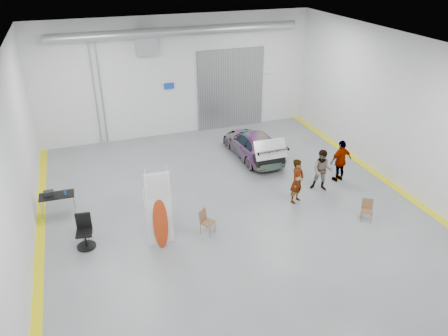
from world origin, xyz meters
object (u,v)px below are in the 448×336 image
object	(u,v)px
surfboard_display	(160,216)
work_table	(55,195)
person_c	(341,161)
office_chair	(84,233)
folding_chair_far	(366,214)
shop_stool	(87,230)
sedan_car	(253,144)
folding_chair_near	(208,226)
person_a	(297,181)
person_b	(322,170)

from	to	relation	value
surfboard_display	work_table	distance (m)	4.60
person_c	office_chair	bearing A→B (deg)	-1.77
surfboard_display	folding_chair_far	bearing A→B (deg)	-5.87
shop_stool	office_chair	size ratio (longest dim) A/B	0.67
sedan_car	person_c	bearing A→B (deg)	124.18
folding_chair_near	folding_chair_far	size ratio (longest dim) A/B	1.08
person_a	folding_chair_far	size ratio (longest dim) A/B	2.20
folding_chair_far	work_table	xyz separation A→B (m)	(-10.50, 4.19, 0.52)
person_c	work_table	world-z (taller)	person_c
sedan_car	surfboard_display	xyz separation A→B (m)	(-5.49, -5.38, 0.57)
person_b	folding_chair_far	bearing A→B (deg)	-48.86
surfboard_display	folding_chair_far	distance (m)	7.38
surfboard_display	work_table	size ratio (longest dim) A/B	2.33
folding_chair_far	work_table	size ratio (longest dim) A/B	0.66
folding_chair_far	work_table	bearing A→B (deg)	-170.25
person_a	shop_stool	xyz separation A→B (m)	(-7.79, 0.08, -0.51)
work_table	office_chair	world-z (taller)	office_chair
sedan_car	office_chair	bearing A→B (deg)	27.46
person_a	sedan_car	bearing A→B (deg)	58.73
surfboard_display	office_chair	bearing A→B (deg)	162.19
folding_chair_near	work_table	bearing A→B (deg)	105.77
sedan_car	person_c	world-z (taller)	person_c
person_b	folding_chair_far	xyz separation A→B (m)	(0.38, -2.52, -0.62)
person_c	office_chair	size ratio (longest dim) A/B	1.57
folding_chair_far	office_chair	xyz separation A→B (m)	(-9.64, 1.78, 0.26)
folding_chair_far	shop_stool	distance (m)	9.78
surfboard_display	shop_stool	xyz separation A→B (m)	(-2.29, 1.15, -0.79)
person_a	folding_chair_far	world-z (taller)	person_a
person_c	shop_stool	distance (m)	10.35
person_b	office_chair	xyz separation A→B (m)	(-9.26, -0.73, -0.36)
folding_chair_near	office_chair	xyz separation A→B (m)	(-4.02, 0.64, 0.24)
surfboard_display	shop_stool	size ratio (longest dim) A/B	3.73
sedan_car	shop_stool	xyz separation A→B (m)	(-7.79, -4.23, -0.22)
person_b	work_table	world-z (taller)	person_b
person_c	folding_chair_near	xyz separation A→B (m)	(-6.37, -1.80, -0.64)
person_c	folding_chair_near	bearing A→B (deg)	7.64
folding_chair_far	person_b	bearing A→B (deg)	130.05
person_c	shop_stool	bearing A→B (deg)	-3.45
person_b	work_table	xyz separation A→B (m)	(-10.12, 1.67, -0.10)
person_a	person_b	size ratio (longest dim) A/B	1.03
surfboard_display	shop_stool	distance (m)	2.68
folding_chair_far	shop_stool	xyz separation A→B (m)	(-9.55, 2.10, 0.13)
surfboard_display	person_a	bearing A→B (deg)	12.61
surfboard_display	folding_chair_far	size ratio (longest dim) A/B	3.55
person_a	person_c	xyz separation A→B (m)	(2.51, 0.93, 0.02)
person_a	surfboard_display	xyz separation A→B (m)	(-5.49, -1.07, 0.28)
person_c	sedan_car	bearing A→B (deg)	-61.47
folding_chair_far	office_chair	distance (m)	9.80
person_c	surfboard_display	bearing A→B (deg)	5.86
person_b	office_chair	size ratio (longest dim) A/B	1.50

